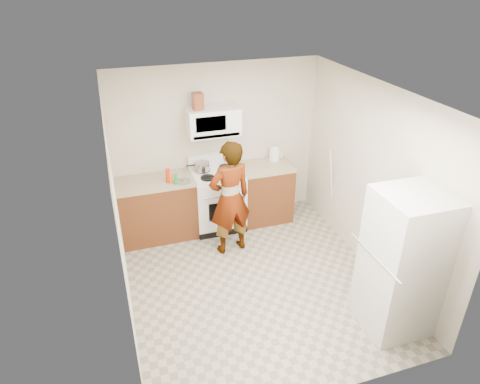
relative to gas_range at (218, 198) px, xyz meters
name	(u,v)px	position (x,y,z in m)	size (l,w,h in m)	color
floor	(255,281)	(0.10, -1.48, -0.49)	(3.60, 3.60, 0.00)	gray
back_wall	(217,145)	(0.10, 0.31, 0.76)	(3.20, 0.02, 2.50)	beige
right_wall	(373,180)	(1.69, -1.48, 0.76)	(0.02, 3.60, 2.50)	beige
cabinet_left	(157,210)	(-0.94, 0.01, -0.04)	(1.12, 0.62, 0.90)	#5C3115
counter_left	(154,182)	(-0.94, 0.01, 0.43)	(1.14, 0.64, 0.04)	#9C896A
cabinet_right	(264,193)	(0.78, 0.01, -0.04)	(0.80, 0.62, 0.90)	#5C3115
counter_right	(265,167)	(0.78, 0.01, 0.43)	(0.82, 0.64, 0.04)	#9C896A
gas_range	(218,198)	(0.00, 0.00, 0.00)	(0.76, 0.65, 1.13)	white
microwave	(213,121)	(0.00, 0.13, 1.21)	(0.76, 0.38, 0.40)	white
person	(230,199)	(0.00, -0.69, 0.36)	(0.62, 0.41, 1.70)	tan
fridge	(402,263)	(1.36, -2.65, 0.36)	(0.70, 0.70, 1.70)	#B8B7B3
kettle	(274,154)	(1.00, 0.17, 0.55)	(0.17, 0.17, 0.20)	white
jug	(198,101)	(-0.22, 0.11, 1.53)	(0.14, 0.14, 0.24)	brown
saucepan	(202,167)	(-0.20, 0.11, 0.53)	(0.22, 0.22, 0.12)	#ADACB1
tray	(229,174)	(0.14, -0.14, 0.47)	(0.25, 0.16, 0.05)	white
bottle_spray	(168,176)	(-0.75, -0.11, 0.56)	(0.06, 0.06, 0.22)	red
bottle_hot_sauce	(171,178)	(-0.71, -0.13, 0.52)	(0.05, 0.05, 0.15)	orange
bottle_green_cap	(176,179)	(-0.65, -0.20, 0.53)	(0.05, 0.05, 0.17)	#177E39
pot_lid	(182,181)	(-0.56, -0.14, 0.46)	(0.26, 0.26, 0.01)	white
broom	(331,188)	(1.68, -0.53, 0.18)	(0.03, 0.03, 1.34)	silver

